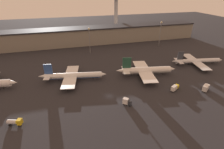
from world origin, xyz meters
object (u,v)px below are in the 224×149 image
(service_vehicle_0, at_px, (15,122))
(control_tower, at_px, (116,11))
(airplane_2, at_px, (146,70))
(service_vehicle_3, at_px, (206,88))
(airplane_1, at_px, (73,76))
(airplane_3, at_px, (197,61))
(service_vehicle_1, at_px, (175,88))
(service_vehicle_4, at_px, (127,102))

(service_vehicle_0, height_order, control_tower, control_tower)
(airplane_2, xyz_separation_m, service_vehicle_3, (25.79, -28.58, -1.67))
(airplane_2, distance_m, service_vehicle_0, 83.87)
(airplane_1, bearing_deg, control_tower, 71.06)
(service_vehicle_0, bearing_deg, control_tower, 76.43)
(airplane_3, height_order, service_vehicle_0, airplane_3)
(service_vehicle_1, bearing_deg, airplane_2, 79.06)
(airplane_3, relative_size, service_vehicle_3, 6.04)
(control_tower, bearing_deg, airplane_2, -96.79)
(airplane_1, height_order, service_vehicle_1, airplane_1)
(service_vehicle_1, height_order, service_vehicle_3, service_vehicle_3)
(service_vehicle_3, height_order, service_vehicle_4, service_vehicle_3)
(service_vehicle_3, bearing_deg, airplane_2, 97.67)
(airplane_1, height_order, airplane_2, airplane_2)
(service_vehicle_4, bearing_deg, airplane_1, 164.50)
(airplane_1, height_order, service_vehicle_0, airplane_1)
(service_vehicle_4, bearing_deg, airplane_2, 88.53)
(service_vehicle_4, bearing_deg, service_vehicle_1, 48.66)
(airplane_3, height_order, control_tower, control_tower)
(service_vehicle_4, xyz_separation_m, control_tower, (38.95, 149.93, 26.17))
(airplane_1, xyz_separation_m, service_vehicle_0, (-28.45, -35.97, -1.61))
(airplane_2, bearing_deg, airplane_3, 18.03)
(airplane_3, bearing_deg, airplane_2, -161.97)
(service_vehicle_1, bearing_deg, service_vehicle_3, -46.45)
(airplane_2, distance_m, airplane_3, 48.18)
(airplane_3, bearing_deg, control_tower, 116.62)
(service_vehicle_3, distance_m, service_vehicle_4, 50.36)
(control_tower, bearing_deg, service_vehicle_3, -85.64)
(service_vehicle_3, bearing_deg, service_vehicle_1, 129.14)
(airplane_1, height_order, service_vehicle_3, airplane_1)
(airplane_3, distance_m, control_tower, 121.89)
(service_vehicle_0, bearing_deg, airplane_1, 69.73)
(airplane_2, xyz_separation_m, control_tower, (14.39, 120.90, 24.41))
(airplane_1, relative_size, control_tower, 0.91)
(airplane_2, height_order, service_vehicle_1, airplane_2)
(airplane_1, bearing_deg, service_vehicle_4, -43.90)
(service_vehicle_3, bearing_deg, service_vehicle_4, 146.11)
(airplane_2, bearing_deg, service_vehicle_1, -60.58)
(airplane_2, height_order, control_tower, control_tower)
(service_vehicle_1, bearing_deg, control_tower, 57.50)
(airplane_1, height_order, airplane_3, airplane_1)
(service_vehicle_1, height_order, service_vehicle_4, service_vehicle_4)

